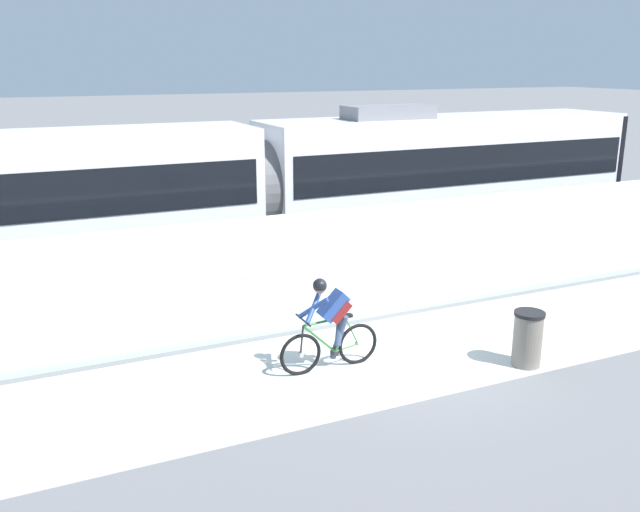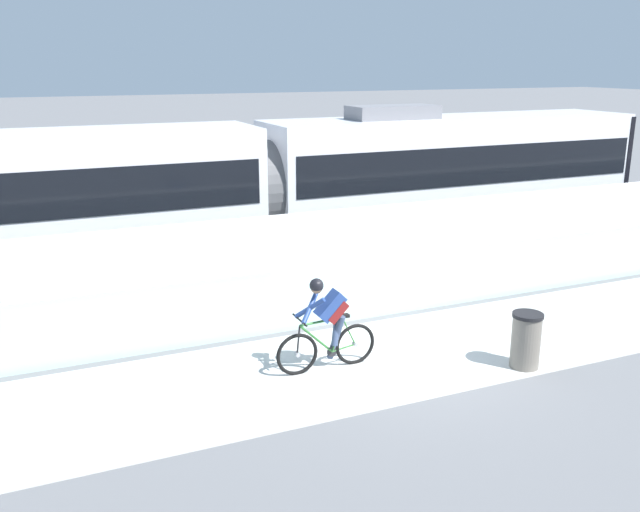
# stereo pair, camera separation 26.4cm
# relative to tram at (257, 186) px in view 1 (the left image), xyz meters

# --- Properties ---
(ground_plane) EXTENTS (200.00, 200.00, 0.00)m
(ground_plane) POSITION_rel_tram_xyz_m (0.36, -6.85, -1.89)
(ground_plane) COLOR slate
(bike_path_deck) EXTENTS (32.00, 3.20, 0.01)m
(bike_path_deck) POSITION_rel_tram_xyz_m (0.36, -6.85, -1.89)
(bike_path_deck) COLOR beige
(bike_path_deck) RESTS_ON ground
(glass_parapet) EXTENTS (32.00, 0.05, 1.21)m
(glass_parapet) POSITION_rel_tram_xyz_m (0.36, -5.00, -1.29)
(glass_parapet) COLOR silver
(glass_parapet) RESTS_ON ground
(concrete_barrier_wall) EXTENTS (32.00, 0.36, 1.82)m
(concrete_barrier_wall) POSITION_rel_tram_xyz_m (0.36, -3.20, -0.98)
(concrete_barrier_wall) COLOR white
(concrete_barrier_wall) RESTS_ON ground
(tram_rail_near) EXTENTS (32.00, 0.08, 0.01)m
(tram_rail_near) POSITION_rel_tram_xyz_m (0.36, -0.72, -1.89)
(tram_rail_near) COLOR #595654
(tram_rail_near) RESTS_ON ground
(tram_rail_far) EXTENTS (32.00, 0.08, 0.01)m
(tram_rail_far) POSITION_rel_tram_xyz_m (0.36, 0.72, -1.89)
(tram_rail_far) COLOR #595654
(tram_rail_far) RESTS_ON ground
(tram) EXTENTS (22.56, 2.54, 3.81)m
(tram) POSITION_rel_tram_xyz_m (0.00, 0.00, 0.00)
(tram) COLOR silver
(tram) RESTS_ON ground
(cyclist_on_bike) EXTENTS (1.77, 0.58, 1.61)m
(cyclist_on_bike) POSITION_rel_tram_xyz_m (-1.21, -6.85, -1.11)
(cyclist_on_bike) COLOR black
(cyclist_on_bike) RESTS_ON ground
(trash_bin) EXTENTS (0.51, 0.51, 0.96)m
(trash_bin) POSITION_rel_tram_xyz_m (1.85, -8.10, -1.41)
(trash_bin) COLOR slate
(trash_bin) RESTS_ON ground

